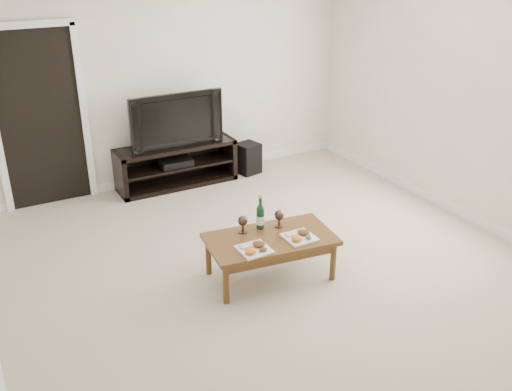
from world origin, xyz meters
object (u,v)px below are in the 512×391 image
Objects in this scene: subwoofer at (248,158)px; media_console at (176,165)px; coffee_table at (270,257)px; television at (174,118)px.

media_console is at bearing 164.60° from subwoofer.
media_console is 1.31× the size of coffee_table.
media_console is at bearing 88.77° from coffee_table.
subwoofer is at bearing 66.42° from coffee_table.
media_console is 1.01m from subwoofer.
media_console reaches higher than coffee_table.
media_console reaches higher than subwoofer.
subwoofer is at bearing -3.84° from television.
media_console is 0.62m from television.
television is at bearing 0.00° from media_console.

